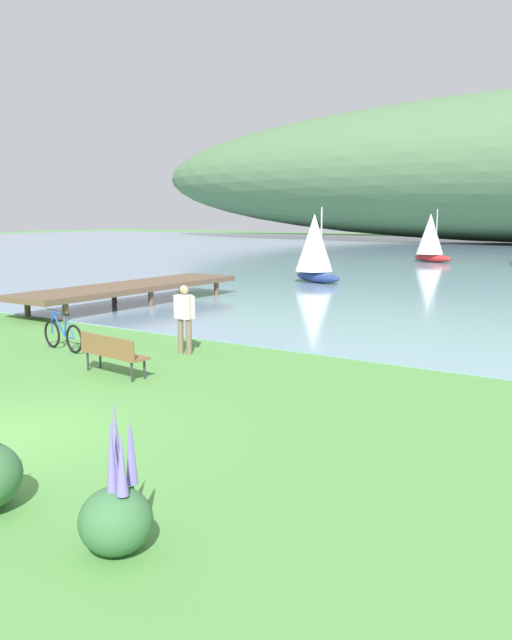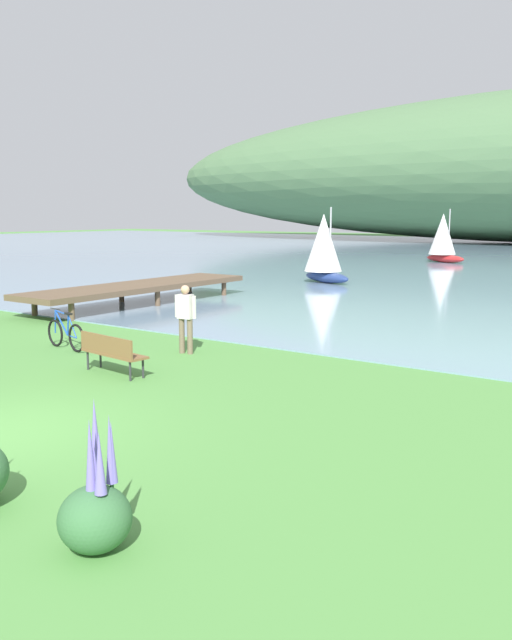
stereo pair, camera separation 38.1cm
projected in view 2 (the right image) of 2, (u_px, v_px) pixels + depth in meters
The scene contains 8 objects.
ground_plane at pixel (1, 432), 10.66m from camera, with size 200.00×200.00×0.00m, color #518E42.
park_bench_near_camera at pixel (111, 351), 14.41m from camera, with size 1.84×0.69×0.88m.
bicycle_leaning_near_bench at pixel (66, 334), 17.11m from camera, with size 1.76×0.34×1.01m.
person_at_shoreline at pixel (186, 315), 16.50m from camera, with size 0.61×0.27×1.71m.
echium_bush_closest_to_camera at pixel (96, 510), 6.87m from camera, with size 0.76×0.76×1.57m.
sailboat_toward_hillside at pixel (443, 237), 46.79m from camera, with size 3.27×2.39×3.71m.
sailboat_far_off at pixel (324, 247), 33.17m from camera, with size 3.26×2.43×3.70m.
pier_dock at pixel (139, 287), 25.37m from camera, with size 2.40×10.00×0.80m.
Camera 2 is at (9.26, -5.99, 3.46)m, focal length 37.57 mm.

